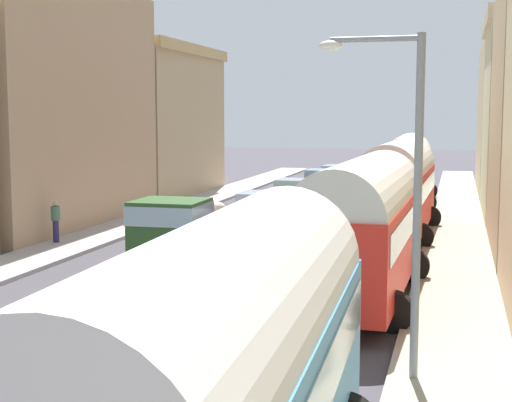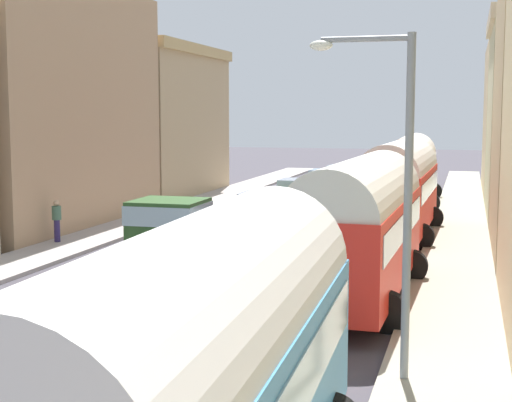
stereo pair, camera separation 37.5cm
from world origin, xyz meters
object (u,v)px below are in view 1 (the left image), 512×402
Objects in this scene: car_6 at (293,235)px; streetlamp_near at (403,177)px; car_3 at (335,175)px; car_7 at (359,194)px; parked_bus_3 at (408,167)px; parked_bus_0 at (221,371)px; parked_bus_1 at (364,222)px; pedestrian_1 at (56,220)px; car_1 at (291,193)px; car_5 at (249,288)px; parked_bus_2 at (398,184)px; cargo_truck_0 at (185,228)px; car_4 at (147,363)px; car_2 at (319,182)px; car_0 at (258,210)px.

car_6 is 13.79m from streetlamp_near.
car_6 is (2.73, -26.94, -0.02)m from car_3.
parked_bus_3 is at bearing 41.83° from car_7.
parked_bus_1 is (0.18, 12.46, 0.03)m from parked_bus_0.
parked_bus_3 is 11.85m from car_3.
parked_bus_3 is 21.27m from pedestrian_1.
parked_bus_0 is at bearing -79.14° from car_1.
pedestrian_1 reaches higher than car_5.
parked_bus_2 is 2.03× the size of car_6.
pedestrian_1 is (-6.37, -13.99, 0.22)m from car_1.
cargo_truck_0 is 3.97× the size of pedestrian_1.
streetlamp_near reaches higher than car_3.
car_6 is (-3.14, 18.69, -1.44)m from parked_bus_0.
car_7 is at bearing -138.17° from parked_bus_3.
car_6 is at bearing 39.23° from cargo_truck_0.
car_4 is at bearing -72.83° from cargo_truck_0.
pedestrian_1 is (-10.09, 8.06, 0.28)m from car_5.
car_7 is at bearing 94.41° from parked_bus_0.
parked_bus_1 is 2.08× the size of car_6.
car_7 is at bearing 87.72° from car_6.
parked_bus_2 is at bearing 49.55° from cargo_truck_0.
car_1 is 27.29m from streetlamp_near.
car_4 is (-2.86, -19.96, -1.44)m from parked_bus_2.
parked_bus_2 is 17.79m from streetlamp_near.
streetlamp_near is (1.46, -6.28, 1.80)m from parked_bus_1.
car_5 is at bearing -84.51° from car_3.
car_2 is 0.56× the size of streetlamp_near.
car_7 reaches higher than car_5.
parked_bus_0 is at bearing -76.37° from car_5.
car_5 is 23.09m from car_7.
streetlamp_near is at bearing 28.60° from car_4.
car_3 is 28.29m from pedestrian_1.
car_0 is (-6.23, 12.15, -1.39)m from parked_bus_1.
parked_bus_0 is 46.03m from car_3.
parked_bus_2 reaches higher than parked_bus_0.
car_0 is 14.96m from car_5.
car_5 is at bearing -83.31° from car_2.
car_3 is 1.11× the size of car_4.
parked_bus_2 reaches higher than parked_bus_3.
car_3 is at bearing 88.72° from car_1.
car_0 is 2.20× the size of pedestrian_1.
car_3 is at bearing 105.66° from parked_bus_2.
car_3 is 0.98× the size of car_6.
car_1 is at bearing 97.18° from car_4.
parked_bus_2 is at bearing -67.95° from car_2.
parked_bus_2 is 6.51m from car_0.
parked_bus_2 is at bearing -7.08° from car_0.
streetlamp_near is (4.08, -3.90, 3.26)m from car_5.
pedestrian_1 is (-12.71, 5.69, -1.18)m from parked_bus_1.
car_3 is at bearing 95.78° from car_6.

